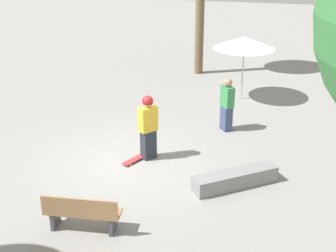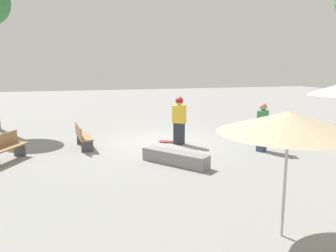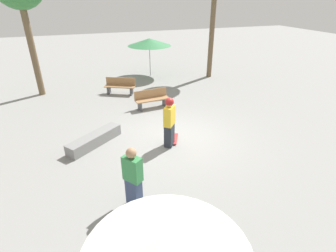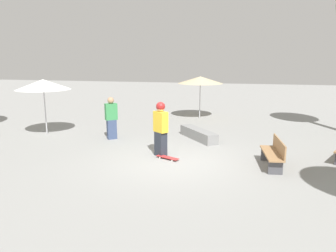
{
  "view_description": "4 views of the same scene",
  "coord_description": "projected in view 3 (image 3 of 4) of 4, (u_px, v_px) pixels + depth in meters",
  "views": [
    {
      "loc": [
        -3.75,
        10.56,
        5.85
      ],
      "look_at": [
        -0.88,
        -0.98,
        0.77
      ],
      "focal_mm": 50.0,
      "sensor_mm": 36.0,
      "label": 1
    },
    {
      "loc": [
        -12.01,
        3.41,
        2.9
      ],
      "look_at": [
        -0.83,
        0.1,
        0.79
      ],
      "focal_mm": 35.0,
      "sensor_mm": 36.0,
      "label": 2
    },
    {
      "loc": [
        -3.15,
        -7.96,
        4.83
      ],
      "look_at": [
        -0.5,
        -0.41,
        0.76
      ],
      "focal_mm": 28.0,
      "sensor_mm": 36.0,
      "label": 3
    },
    {
      "loc": [
        9.67,
        1.97,
        3.26
      ],
      "look_at": [
        -0.29,
        -0.17,
        1.06
      ],
      "focal_mm": 35.0,
      "sensor_mm": 36.0,
      "label": 4
    }
  ],
  "objects": [
    {
      "name": "skater_main",
      "position": [
        169.0,
        121.0,
        8.86
      ],
      "size": [
        0.51,
        0.54,
        1.8
      ],
      "rotation": [
        0.0,
        0.0,
        0.88
      ],
      "color": "#282D38",
      "rests_on": "ground_plane"
    },
    {
      "name": "bench_far",
      "position": [
        152.0,
        99.0,
        12.2
      ],
      "size": [
        1.63,
        0.59,
        0.85
      ],
      "rotation": [
        0.0,
        0.0,
        3.24
      ],
      "color": "#47474C",
      "rests_on": "ground_plane"
    },
    {
      "name": "ground_plane",
      "position": [
        177.0,
        137.0,
        9.81
      ],
      "size": [
        60.0,
        60.0,
        0.0
      ],
      "primitive_type": "plane",
      "color": "gray"
    },
    {
      "name": "concrete_ledge",
      "position": [
        95.0,
        139.0,
        9.28
      ],
      "size": [
        2.02,
        1.7,
        0.4
      ],
      "rotation": [
        0.0,
        0.0,
        0.65
      ],
      "color": "gray",
      "rests_on": "ground_plane"
    },
    {
      "name": "skateboard",
      "position": [
        175.0,
        139.0,
        9.62
      ],
      "size": [
        0.53,
        0.81,
        0.07
      ],
      "rotation": [
        0.0,
        0.0,
        1.12
      ],
      "color": "red",
      "rests_on": "ground_plane"
    },
    {
      "name": "shade_umbrella_white",
      "position": [
        167.0,
        244.0,
        3.2
      ],
      "size": [
        2.22,
        2.22,
        2.31
      ],
      "color": "#B7B7BC",
      "rests_on": "ground_plane"
    },
    {
      "name": "shade_umbrella_green",
      "position": [
        149.0,
        42.0,
        16.17
      ],
      "size": [
        2.69,
        2.69,
        2.35
      ],
      "color": "#B7B7BC",
      "rests_on": "ground_plane"
    },
    {
      "name": "bystander_watching",
      "position": [
        133.0,
        178.0,
        6.34
      ],
      "size": [
        0.48,
        0.52,
        1.68
      ],
      "rotation": [
        0.0,
        0.0,
        5.36
      ],
      "color": "#38476B",
      "rests_on": "ground_plane"
    },
    {
      "name": "bench_near",
      "position": [
        120.0,
        86.0,
        13.88
      ],
      "size": [
        1.62,
        1.13,
        0.85
      ],
      "rotation": [
        0.0,
        0.0,
        2.66
      ],
      "color": "#47474C",
      "rests_on": "ground_plane"
    }
  ]
}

